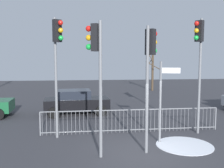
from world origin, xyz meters
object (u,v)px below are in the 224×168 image
at_px(direction_sign_post, 162,98).
at_px(traffic_light_foreground_left, 199,50).
at_px(bare_tree_left, 152,71).
at_px(traffic_light_mid_right, 96,58).
at_px(traffic_light_rear_right, 57,51).
at_px(traffic_light_foreground_right, 150,61).
at_px(car_black_near, 76,102).

bearing_deg(direction_sign_post, traffic_light_foreground_left, 47.74).
bearing_deg(bare_tree_left, traffic_light_mid_right, -110.91).
relative_size(traffic_light_rear_right, direction_sign_post, 1.55).
relative_size(traffic_light_foreground_left, bare_tree_left, 1.23).
distance_m(traffic_light_foreground_right, direction_sign_post, 1.90).
height_order(traffic_light_foreground_right, traffic_light_mid_right, traffic_light_mid_right).
bearing_deg(bare_tree_left, car_black_near, -125.78).
bearing_deg(bare_tree_left, traffic_light_foreground_left, -97.56).
bearing_deg(traffic_light_foreground_left, traffic_light_foreground_right, 88.95).
bearing_deg(car_black_near, traffic_light_mid_right, -86.84).
bearing_deg(car_black_near, direction_sign_post, -62.10).
distance_m(traffic_light_foreground_left, direction_sign_post, 2.88).
relative_size(traffic_light_rear_right, bare_tree_left, 1.22).
bearing_deg(traffic_light_foreground_left, direction_sign_post, 80.54).
height_order(traffic_light_foreground_right, car_black_near, traffic_light_foreground_right).
xyz_separation_m(direction_sign_post, car_black_near, (-3.56, 5.59, -1.05)).
bearing_deg(direction_sign_post, bare_tree_left, 96.88).
height_order(traffic_light_foreground_left, car_black_near, traffic_light_foreground_left).
bearing_deg(direction_sign_post, traffic_light_rear_right, -172.73).
xyz_separation_m(traffic_light_mid_right, car_black_near, (-0.92, 6.79, -2.61)).
bearing_deg(traffic_light_foreground_left, traffic_light_rear_right, 53.44).
xyz_separation_m(traffic_light_rear_right, traffic_light_foreground_left, (6.07, -0.00, 0.04)).
xyz_separation_m(traffic_light_foreground_right, bare_tree_left, (4.66, 16.88, -1.30)).
xyz_separation_m(traffic_light_foreground_left, direction_sign_post, (-1.92, -0.98, -1.90)).
height_order(traffic_light_foreground_left, direction_sign_post, traffic_light_foreground_left).
bearing_deg(traffic_light_mid_right, direction_sign_post, -40.66).
height_order(traffic_light_mid_right, bare_tree_left, traffic_light_mid_right).
relative_size(traffic_light_rear_right, traffic_light_foreground_left, 0.99).
height_order(traffic_light_foreground_left, bare_tree_left, traffic_light_foreground_left).
bearing_deg(bare_tree_left, traffic_light_rear_right, -118.28).
distance_m(traffic_light_rear_right, car_black_near, 5.48).
bearing_deg(traffic_light_foreground_right, traffic_light_rear_right, -160.86).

